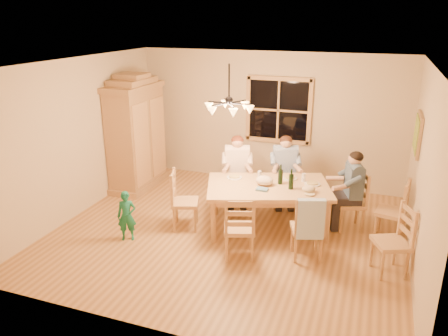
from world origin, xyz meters
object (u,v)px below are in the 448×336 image
at_px(chair_spare_front, 389,253).
at_px(armoire, 137,136).
at_px(chair_near_left, 239,238).
at_px(chair_end_right, 350,211).
at_px(chair_spare_back, 389,221).
at_px(chair_far_left, 237,190).
at_px(chair_far_right, 284,190).
at_px(wine_bottle_a, 281,174).
at_px(chair_near_right, 306,238).
at_px(adult_woman, 237,162).
at_px(dining_table, 268,191).
at_px(chair_end_left, 185,211).
at_px(chandelier, 229,107).
at_px(adult_plaid_man, 285,162).
at_px(wine_bottle_b, 291,179).
at_px(adult_slate_man, 353,181).
at_px(child, 127,216).

bearing_deg(chair_spare_front, armoire, 46.20).
relative_size(chair_near_left, chair_end_right, 1.00).
bearing_deg(chair_spare_back, chair_far_left, 91.26).
xyz_separation_m(chair_far_left, chair_end_right, (2.04, -0.27, 0.00)).
bearing_deg(chair_far_right, wine_bottle_a, 77.95).
distance_m(chair_near_right, chair_spare_back, 1.52).
relative_size(chair_end_right, adult_woman, 1.13).
height_order(dining_table, chair_spare_back, chair_spare_back).
relative_size(dining_table, chair_far_right, 2.26).
bearing_deg(chair_end_right, chair_far_right, 46.64).
bearing_deg(chair_end_left, adult_woman, 136.74).
bearing_deg(dining_table, chair_spare_front, -21.43).
bearing_deg(chair_near_left, dining_table, 62.10).
xyz_separation_m(dining_table, chair_far_left, (-0.76, 0.71, -0.36)).
relative_size(chandelier, chair_far_left, 0.78).
xyz_separation_m(dining_table, chair_far_right, (0.06, 0.99, -0.36)).
height_order(dining_table, adult_plaid_man, adult_plaid_man).
distance_m(armoire, adult_plaid_man, 3.04).
relative_size(chair_end_left, chair_spare_back, 1.00).
relative_size(chandelier, chair_far_right, 0.78).
height_order(chair_far_right, chair_spare_back, same).
xyz_separation_m(dining_table, wine_bottle_a, (0.16, 0.13, 0.26)).
bearing_deg(chair_near_left, wine_bottle_b, 42.95).
xyz_separation_m(chair_near_left, chair_spare_front, (2.06, 0.29, 0.00)).
bearing_deg(wine_bottle_b, adult_woman, 146.78).
height_order(chair_far_left, chair_near_left, same).
xyz_separation_m(adult_woman, chair_spare_front, (2.66, -1.46, -0.54)).
bearing_deg(wine_bottle_a, adult_plaid_man, 97.08).
xyz_separation_m(dining_table, adult_slate_man, (1.28, 0.44, 0.18)).
distance_m(dining_table, chair_far_left, 1.10).
relative_size(chandelier, chair_spare_back, 0.78).
xyz_separation_m(chandelier, armoire, (-2.42, 1.33, -1.02)).
relative_size(chair_far_left, wine_bottle_a, 3.00).
bearing_deg(chair_spare_back, adult_plaid_man, 79.38).
xyz_separation_m(chair_near_left, child, (-1.81, -0.09, 0.10)).
bearing_deg(dining_table, chair_far_right, 86.75).
bearing_deg(chair_far_left, wine_bottle_b, 127.65).
xyz_separation_m(chair_end_right, adult_plaid_man, (-1.22, 0.55, 0.54)).
relative_size(chair_near_left, chair_spare_back, 1.00).
bearing_deg(chair_near_right, chair_end_right, 46.74).
bearing_deg(chair_spare_front, chair_far_right, 22.21).
bearing_deg(wine_bottle_a, chair_far_left, 147.85).
xyz_separation_m(adult_woman, adult_plaid_man, (0.82, 0.28, 0.00)).
distance_m(chair_far_left, child, 2.20).
relative_size(chair_near_right, chair_end_left, 1.00).
bearing_deg(dining_table, wine_bottle_b, -4.86).
height_order(chair_near_left, wine_bottle_b, wine_bottle_b).
distance_m(chair_near_right, adult_slate_man, 1.37).
distance_m(chair_near_left, chair_spare_back, 2.45).
bearing_deg(chair_far_right, adult_woman, 0.00).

